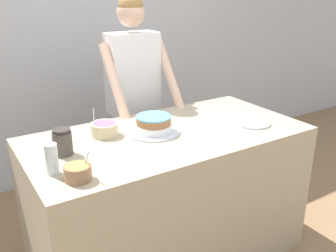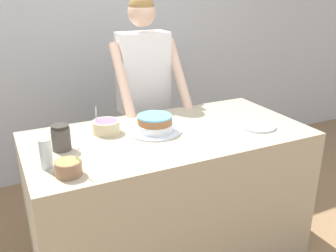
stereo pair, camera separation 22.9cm
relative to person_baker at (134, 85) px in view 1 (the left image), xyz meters
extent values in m
cube|color=silver|center=(-0.13, 0.83, 0.24)|extent=(10.00, 0.05, 2.60)
cube|color=tan|center=(-0.13, -0.73, -0.60)|extent=(1.78, 0.88, 0.93)
cylinder|color=#2D2D38|center=(-0.09, 0.01, -0.64)|extent=(0.12, 0.12, 0.84)
cylinder|color=#2D2D38|center=(0.09, 0.01, -0.64)|extent=(0.12, 0.12, 0.84)
cube|color=white|center=(0.00, 0.01, 0.10)|extent=(0.39, 0.22, 0.63)
cylinder|color=beige|center=(-0.23, -0.16, 0.09)|extent=(0.07, 0.40, 0.53)
cylinder|color=beige|center=(0.23, -0.16, 0.09)|extent=(0.07, 0.40, 0.53)
sphere|color=beige|center=(0.00, 0.01, 0.55)|extent=(0.21, 0.21, 0.21)
sphere|color=olive|center=(0.00, 0.01, 0.59)|extent=(0.19, 0.19, 0.19)
cylinder|color=silver|center=(-0.21, -0.67, -0.13)|extent=(0.34, 0.34, 0.01)
cylinder|color=white|center=(-0.21, -0.67, -0.10)|extent=(0.23, 0.23, 0.05)
cylinder|color=#9E663D|center=(-0.21, -0.67, -0.05)|extent=(0.22, 0.22, 0.05)
cylinder|color=#60B7E0|center=(-0.21, -0.67, -0.03)|extent=(0.22, 0.22, 0.01)
cylinder|color=#936B4C|center=(-0.82, -1.01, -0.09)|extent=(0.13, 0.13, 0.08)
cylinder|color=olive|center=(-0.82, -1.01, -0.06)|extent=(0.11, 0.11, 0.01)
cylinder|color=silver|center=(-0.78, -1.01, -0.05)|extent=(0.02, 0.09, 0.14)
cylinder|color=beige|center=(-0.49, -0.55, -0.09)|extent=(0.17, 0.17, 0.08)
cylinder|color=#9E66B7|center=(-0.49, -0.55, -0.06)|extent=(0.15, 0.15, 0.01)
cylinder|color=silver|center=(-0.54, -0.53, -0.04)|extent=(0.03, 0.07, 0.16)
cylinder|color=silver|center=(-0.90, -0.88, -0.05)|extent=(0.06, 0.06, 0.16)
cylinder|color=silver|center=(0.44, -0.89, -0.13)|extent=(0.24, 0.24, 0.01)
cylinder|color=#4C4742|center=(-0.79, -0.69, -0.07)|extent=(0.11, 0.11, 0.13)
cylinder|color=#322D28|center=(-0.79, -0.69, 0.01)|extent=(0.10, 0.10, 0.02)
camera|label=1|loc=(-1.30, -2.59, 0.74)|focal=40.00mm
camera|label=2|loc=(-1.10, -2.70, 0.74)|focal=40.00mm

